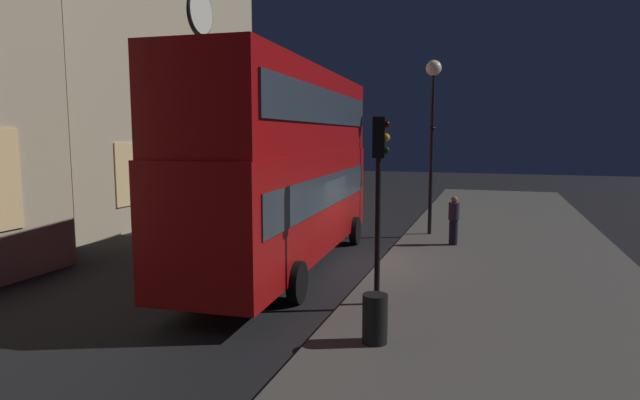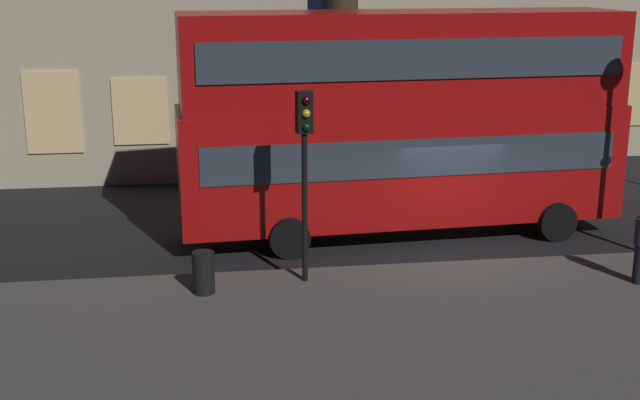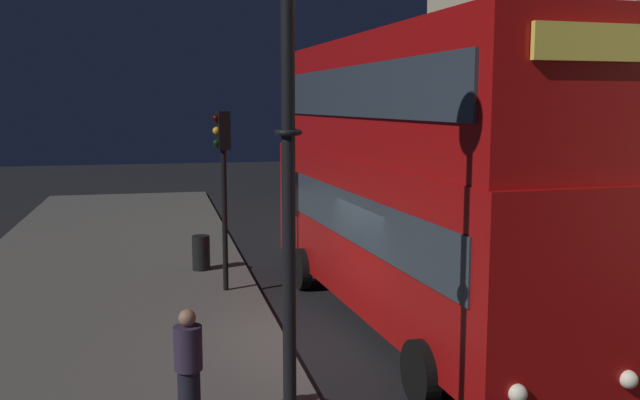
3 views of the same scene
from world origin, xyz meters
The scene contains 5 objects.
ground_plane centered at (0.00, 0.00, 0.00)m, with size 80.00×80.00×0.00m, color black.
sidewalk_slab centered at (0.00, -4.33, 0.06)m, with size 44.00×7.01×0.12m, color #4C4944.
double_decker_bus centered at (-0.96, 1.68, 3.07)m, with size 11.09×3.22×5.53m.
traffic_light_near_kerb centered at (-3.73, -1.58, 3.01)m, with size 0.36×0.38×4.02m.
litter_bin centered at (-5.86, -1.98, 0.56)m, with size 0.45×0.45×0.87m, color black.
Camera 2 is at (-5.72, -18.10, 6.51)m, focal length 47.02 mm.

